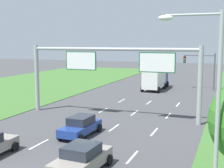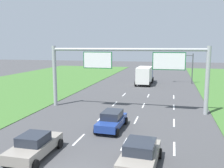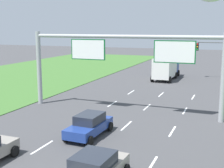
# 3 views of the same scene
# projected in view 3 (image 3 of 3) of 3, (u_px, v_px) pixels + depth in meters

# --- Properties ---
(lane_dashes_inner_left) EXTENTS (0.14, 44.40, 0.01)m
(lane_dashes_inner_left) POSITION_uv_depth(u_px,v_px,m) (10.00, 167.00, 16.68)
(lane_dashes_inner_left) COLOR white
(lane_dashes_inner_left) RESTS_ON ground_plane
(car_mid_lane) EXTENTS (2.11, 4.32, 1.55)m
(car_mid_lane) POSITION_uv_depth(u_px,v_px,m) (89.00, 125.00, 21.33)
(car_mid_lane) COLOR navy
(car_mid_lane) RESTS_ON ground_plane
(box_truck) EXTENTS (2.77, 7.90, 3.20)m
(box_truck) POSITION_uv_depth(u_px,v_px,m) (166.00, 67.00, 44.77)
(box_truck) COLOR navy
(box_truck) RESTS_ON ground_plane
(sign_gantry) EXTENTS (17.24, 0.44, 7.00)m
(sign_gantry) POSITION_uv_depth(u_px,v_px,m) (123.00, 57.00, 26.70)
(sign_gantry) COLOR #9EA0A5
(sign_gantry) RESTS_ON ground_plane
(traffic_light_mast) EXTENTS (4.76, 0.49, 5.60)m
(traffic_light_mast) POSITION_uv_depth(u_px,v_px,m) (216.00, 52.00, 44.44)
(traffic_light_mast) COLOR #47494F
(traffic_light_mast) RESTS_ON ground_plane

